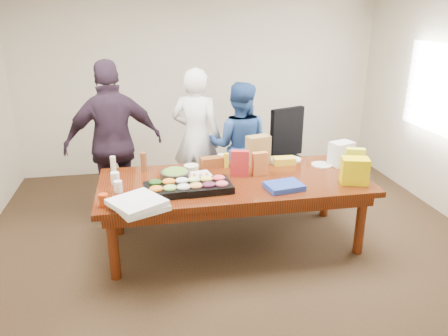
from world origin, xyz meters
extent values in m
cube|color=#47301E|center=(0.00, 0.00, -0.01)|extent=(5.50, 5.00, 0.02)
cube|color=beige|center=(0.00, 2.50, 1.35)|extent=(5.50, 0.04, 2.70)
cube|color=beige|center=(0.00, -2.50, 1.35)|extent=(5.50, 0.04, 2.70)
cube|color=white|center=(2.72, 0.60, 1.50)|extent=(0.03, 1.40, 1.10)
cube|color=beige|center=(2.68, 0.60, 1.50)|extent=(0.04, 1.36, 1.00)
cube|color=#4C1C0F|center=(0.00, 0.00, 0.38)|extent=(2.80, 1.20, 0.75)
cube|color=black|center=(0.95, 0.90, 0.59)|extent=(0.77, 0.77, 1.18)
imported|color=white|center=(-0.24, 1.18, 0.89)|extent=(0.76, 0.66, 1.77)
imported|color=navy|center=(0.28, 1.00, 0.81)|extent=(0.93, 0.82, 1.61)
imported|color=black|center=(-1.25, 0.85, 0.96)|extent=(1.20, 0.70, 1.93)
cube|color=black|center=(-0.69, -0.22, 0.79)|extent=(0.50, 0.41, 0.07)
cube|color=black|center=(-0.31, -0.21, 0.78)|extent=(0.48, 0.39, 0.07)
cube|color=white|center=(-0.41, 0.02, 0.78)|extent=(0.40, 0.33, 0.06)
cylinder|color=#2A2823|center=(-0.61, 0.09, 0.80)|extent=(0.34, 0.34, 0.10)
cube|color=#20399D|center=(0.44, -0.33, 0.78)|extent=(0.39, 0.32, 0.05)
cube|color=red|center=(0.08, 0.10, 0.89)|extent=(0.21, 0.13, 0.28)
cube|color=#E4F236|center=(1.30, -0.10, 0.90)|extent=(0.21, 0.14, 0.30)
cube|color=#CB6A2F|center=(0.30, 0.09, 0.88)|extent=(0.17, 0.09, 0.25)
cylinder|color=silver|center=(-0.05, 0.49, 0.81)|extent=(0.10, 0.10, 0.12)
cylinder|color=yellow|center=(-0.01, 0.39, 0.83)|extent=(0.07, 0.07, 0.16)
cylinder|color=brown|center=(-0.92, 0.44, 0.86)|extent=(0.07, 0.07, 0.21)
cylinder|color=beige|center=(-1.25, 0.46, 0.84)|extent=(0.07, 0.07, 0.18)
cube|color=yellow|center=(0.67, 0.37, 0.79)|extent=(0.25, 0.15, 0.08)
cube|color=brown|center=(-0.15, 0.43, 0.81)|extent=(0.31, 0.17, 0.12)
cube|color=olive|center=(0.37, 0.42, 0.92)|extent=(0.29, 0.21, 0.34)
cylinder|color=#AC330A|center=(-1.30, -0.41, 0.81)|extent=(0.11, 0.11, 0.11)
cylinder|color=white|center=(-1.18, -0.11, 0.81)|extent=(0.09, 0.09, 0.11)
cylinder|color=white|center=(-1.22, 0.12, 0.81)|extent=(0.09, 0.09, 0.12)
cube|color=white|center=(-0.97, -0.52, 0.77)|extent=(0.55, 0.55, 0.05)
cube|color=white|center=(-1.00, -0.55, 0.82)|extent=(0.58, 0.58, 0.05)
cylinder|color=silver|center=(1.08, 0.25, 0.76)|extent=(0.27, 0.27, 0.01)
cylinder|color=silver|center=(0.80, 0.50, 0.76)|extent=(0.27, 0.27, 0.02)
cylinder|color=silver|center=(0.57, 0.45, 0.78)|extent=(0.17, 0.17, 0.06)
cylinder|color=#EDEBC6|center=(-0.41, 0.35, 0.78)|extent=(0.20, 0.20, 0.06)
cube|color=white|center=(1.30, 0.23, 0.89)|extent=(0.30, 0.25, 0.27)
cube|color=#E5D002|center=(1.19, -0.32, 0.88)|extent=(0.31, 0.25, 0.27)
camera|label=1|loc=(-0.89, -4.14, 2.43)|focal=34.76mm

